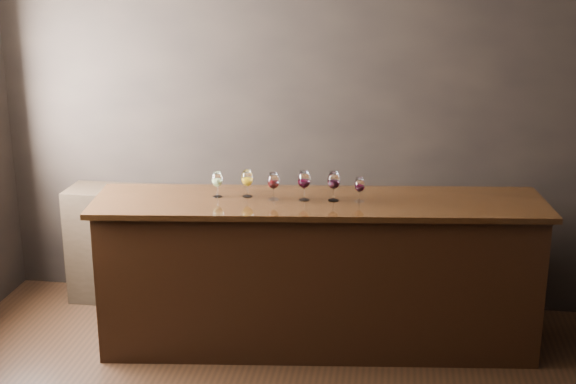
# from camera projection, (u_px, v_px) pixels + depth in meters

# --- Properties ---
(room_shell) EXTENTS (5.02, 4.52, 2.81)m
(room_shell) POSITION_uv_depth(u_px,v_px,m) (219.00, 143.00, 4.19)
(room_shell) COLOR black
(room_shell) RESTS_ON ground
(bar_counter) EXTENTS (3.11, 1.00, 1.07)m
(bar_counter) POSITION_uv_depth(u_px,v_px,m) (318.00, 277.00, 5.74)
(bar_counter) COLOR black
(bar_counter) RESTS_ON ground
(bar_top) EXTENTS (3.22, 1.08, 0.04)m
(bar_top) POSITION_uv_depth(u_px,v_px,m) (319.00, 203.00, 5.59)
(bar_top) COLOR black
(bar_top) RESTS_ON bar_counter
(back_bar_shelf) EXTENTS (2.62, 0.40, 0.94)m
(back_bar_shelf) POSITION_uv_depth(u_px,v_px,m) (228.00, 250.00, 6.45)
(back_bar_shelf) COLOR black
(back_bar_shelf) RESTS_ON ground
(glass_white) EXTENTS (0.08, 0.08, 0.18)m
(glass_white) POSITION_uv_depth(u_px,v_px,m) (217.00, 180.00, 5.62)
(glass_white) COLOR white
(glass_white) RESTS_ON bar_top
(glass_amber) EXTENTS (0.08, 0.08, 0.19)m
(glass_amber) POSITION_uv_depth(u_px,v_px,m) (247.00, 179.00, 5.62)
(glass_amber) COLOR white
(glass_amber) RESTS_ON bar_top
(glass_red_a) EXTENTS (0.08, 0.08, 0.20)m
(glass_red_a) POSITION_uv_depth(u_px,v_px,m) (273.00, 181.00, 5.56)
(glass_red_a) COLOR white
(glass_red_a) RESTS_ON bar_top
(glass_red_b) EXTENTS (0.09, 0.09, 0.21)m
(glass_red_b) POSITION_uv_depth(u_px,v_px,m) (304.00, 180.00, 5.54)
(glass_red_b) COLOR white
(glass_red_b) RESTS_ON bar_top
(glass_red_c) EXTENTS (0.09, 0.09, 0.21)m
(glass_red_c) POSITION_uv_depth(u_px,v_px,m) (334.00, 181.00, 5.53)
(glass_red_c) COLOR white
(glass_red_c) RESTS_ON bar_top
(glass_red_d) EXTENTS (0.07, 0.07, 0.17)m
(glass_red_d) POSITION_uv_depth(u_px,v_px,m) (360.00, 186.00, 5.52)
(glass_red_d) COLOR white
(glass_red_d) RESTS_ON bar_top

